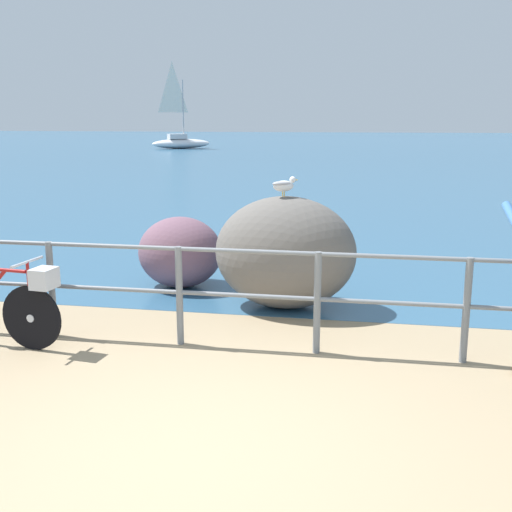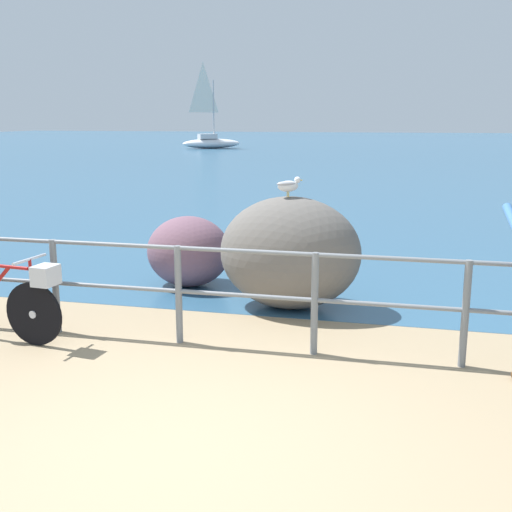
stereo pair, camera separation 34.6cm
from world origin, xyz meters
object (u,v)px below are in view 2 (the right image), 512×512
object	(u,v)px
bicycle	(3,298)
seagull	(288,185)
breakwater_boulder_left	(189,251)
sailboat	(211,139)
breakwater_boulder_main	(290,253)

from	to	relation	value
bicycle	seagull	distance (m)	3.35
bicycle	breakwater_boulder_left	xyz separation A→B (m)	(1.13, 2.50, 0.02)
sailboat	bicycle	bearing A→B (deg)	-110.64
breakwater_boulder_main	sailboat	xyz separation A→B (m)	(-12.73, 37.50, 0.03)
bicycle	breakwater_boulder_main	distance (m)	3.23
breakwater_boulder_left	bicycle	bearing A→B (deg)	-114.30
bicycle	breakwater_boulder_main	bearing A→B (deg)	40.95
breakwater_boulder_main	breakwater_boulder_left	world-z (taller)	breakwater_boulder_main
bicycle	sailboat	size ratio (longest dim) A/B	0.27
seagull	sailboat	distance (m)	39.63
sailboat	breakwater_boulder_main	bearing A→B (deg)	-106.25
breakwater_boulder_left	seagull	distance (m)	1.95
sailboat	seagull	bearing A→B (deg)	-106.30
sailboat	breakwater_boulder_left	bearing A→B (deg)	-108.08
breakwater_boulder_left	seagull	world-z (taller)	seagull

